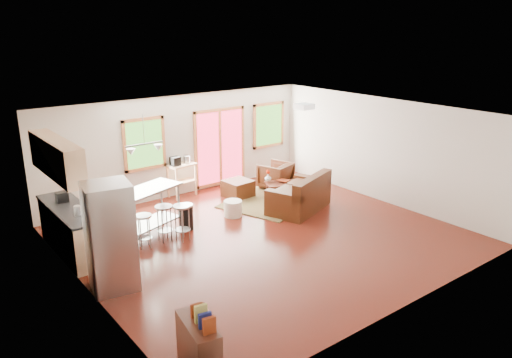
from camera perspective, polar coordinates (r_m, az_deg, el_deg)
floor at (r=10.63m, az=0.99°, el=-6.62°), size 7.50×7.00×0.02m
ceiling at (r=9.86m, az=1.07°, el=7.43°), size 7.50×7.00×0.02m
back_wall at (r=13.00m, az=-8.69°, el=3.77°), size 7.50×0.02×2.60m
left_wall at (r=8.48m, az=-19.31°, el=-4.48°), size 0.02×7.00×2.60m
right_wall at (r=12.78m, az=14.35°, el=3.19°), size 0.02×7.00×2.60m
front_wall at (r=7.91m, az=17.20°, el=-5.86°), size 7.50×0.02×2.60m
window_left at (r=12.47m, az=-12.63°, el=3.92°), size 1.10×0.05×1.30m
french_doors at (r=13.61m, az=-4.13°, el=3.67°), size 1.60×0.05×2.10m
window_right at (r=14.50m, az=1.46°, el=6.19°), size 1.10×0.05×1.30m
rug at (r=12.70m, az=1.82°, el=-2.43°), size 2.87×2.53×0.02m
loveseat at (r=12.00m, az=5.10°, el=-1.97°), size 1.88×1.46×0.89m
coffee_table at (r=12.94m, az=3.20°, el=-0.64°), size 1.06×0.87×0.37m
armchair at (r=13.53m, az=2.24°, el=0.54°), size 0.95×0.92×0.79m
ottoman at (r=12.93m, az=-2.07°, el=-1.09°), size 0.71×0.71×0.44m
pouf at (r=11.66m, az=-2.65°, el=-3.37°), size 0.53×0.53×0.37m
vase at (r=12.90m, az=1.38°, el=0.22°), size 0.21×0.22×0.30m
book at (r=12.82m, az=2.88°, el=0.31°), size 0.23×0.10×0.31m
cabinets at (r=10.21m, az=-20.77°, el=-3.17°), size 0.64×2.24×2.30m
refrigerator at (r=8.66m, az=-16.25°, el=-6.36°), size 0.86×0.84×1.86m
island at (r=10.59m, az=-12.59°, el=-2.90°), size 1.78×1.16×1.05m
cup at (r=10.83m, az=-10.66°, el=-0.71°), size 0.14×0.12×0.12m
bar_stool_a at (r=10.17m, az=-12.70°, el=-4.99°), size 0.40×0.40×0.70m
bar_stool_b at (r=10.38m, az=-10.46°, el=-4.07°), size 0.37×0.37×0.77m
bar_stool_c at (r=10.35m, az=-8.45°, el=-4.03°), size 0.43×0.43×0.76m
trash_can at (r=10.99m, az=-7.97°, el=-4.28°), size 0.32×0.32×0.57m
kitchen_cart at (r=12.94m, az=-8.60°, el=1.16°), size 0.77×0.55×1.09m
bookshelf at (r=6.72m, az=-6.55°, el=-18.53°), size 0.47×0.87×0.98m
ceiling_flush at (r=11.36m, az=5.54°, el=8.26°), size 0.35×0.35×0.12m
pendant_light at (r=10.28m, az=-12.59°, el=3.36°), size 0.80×0.18×0.79m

